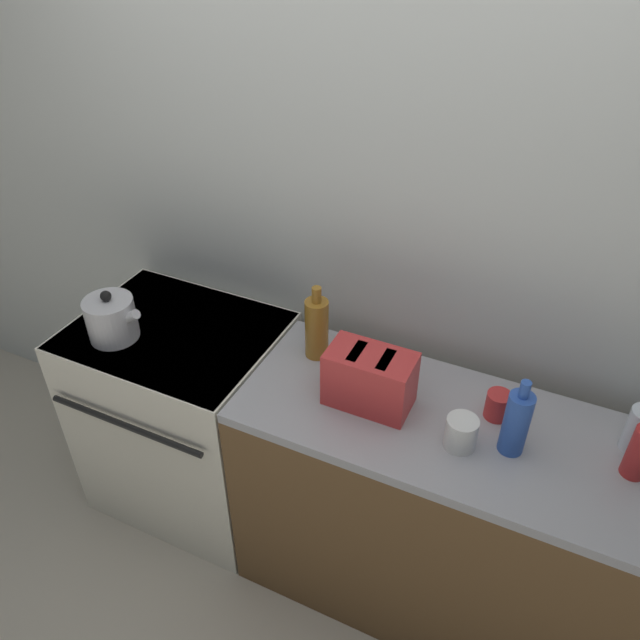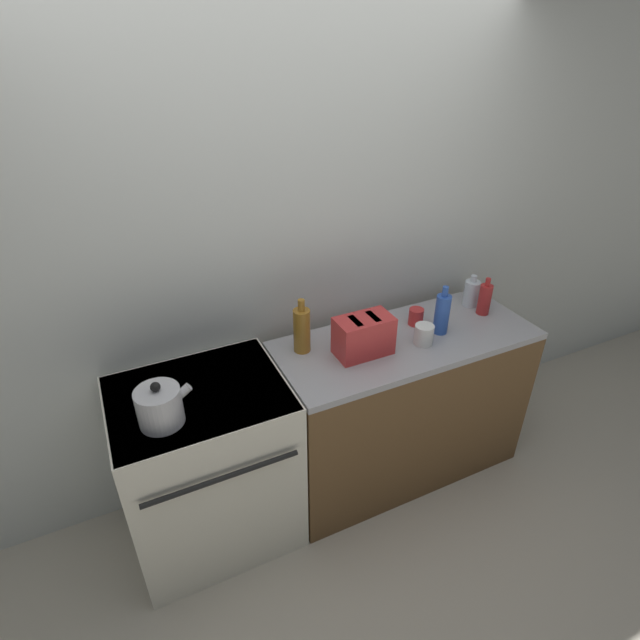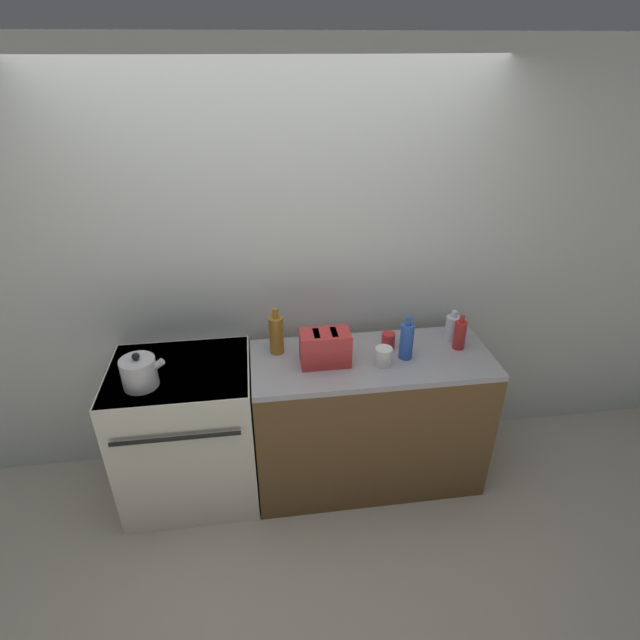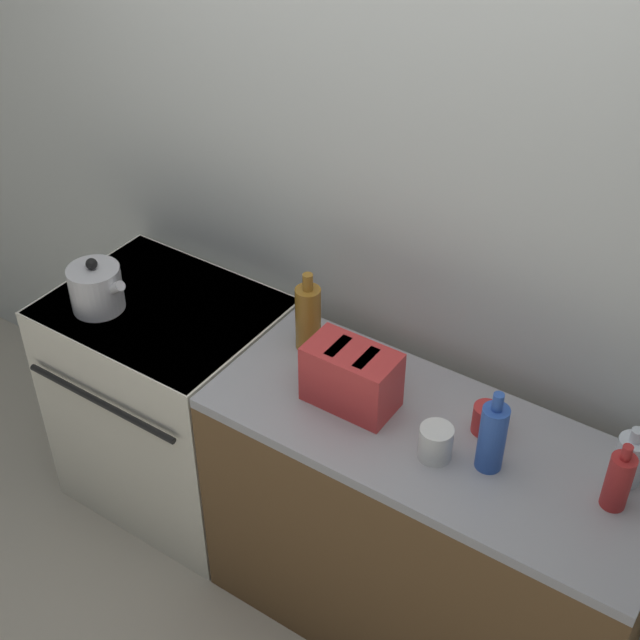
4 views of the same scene
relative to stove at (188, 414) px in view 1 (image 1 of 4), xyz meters
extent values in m
plane|color=beige|center=(0.61, -0.32, -0.48)|extent=(12.00, 12.00, 0.00)
cube|color=silver|center=(0.61, 0.37, 0.82)|extent=(8.00, 0.05, 2.60)
cube|color=silver|center=(0.00, 0.00, -0.01)|extent=(0.80, 0.64, 0.93)
cube|color=black|center=(0.00, 0.00, 0.44)|extent=(0.78, 0.62, 0.02)
cylinder|color=black|center=(-0.18, -0.13, 0.45)|extent=(0.20, 0.20, 0.01)
cylinder|color=black|center=(0.18, -0.13, 0.45)|extent=(0.20, 0.20, 0.01)
cylinder|color=black|center=(-0.18, 0.13, 0.45)|extent=(0.20, 0.20, 0.01)
cylinder|color=black|center=(0.18, 0.13, 0.45)|extent=(0.20, 0.20, 0.01)
cylinder|color=black|center=(0.00, -0.34, 0.25)|extent=(0.68, 0.02, 0.02)
cube|color=brown|center=(1.12, -0.03, -0.03)|extent=(1.42, 0.58, 0.90)
cube|color=#A3A3A8|center=(1.12, -0.03, 0.44)|extent=(1.42, 0.58, 0.04)
cylinder|color=silver|center=(-0.18, -0.13, 0.54)|extent=(0.19, 0.19, 0.17)
sphere|color=black|center=(-0.18, -0.13, 0.64)|extent=(0.04, 0.04, 0.04)
cylinder|color=silver|center=(-0.09, -0.13, 0.57)|extent=(0.11, 0.04, 0.09)
cube|color=red|center=(0.83, -0.05, 0.56)|extent=(0.28, 0.16, 0.20)
cube|color=black|center=(0.78, -0.05, 0.65)|extent=(0.03, 0.11, 0.01)
cube|color=black|center=(0.88, -0.05, 0.65)|extent=(0.03, 0.11, 0.01)
cylinder|color=#B72828|center=(1.65, 0.01, 0.54)|extent=(0.07, 0.07, 0.18)
cylinder|color=#9E6B23|center=(0.57, 0.11, 0.57)|extent=(0.09, 0.09, 0.23)
cylinder|color=#9E6B23|center=(0.57, 0.11, 0.72)|extent=(0.03, 0.03, 0.06)
cylinder|color=silver|center=(1.65, 0.11, 0.53)|extent=(0.09, 0.09, 0.15)
cylinder|color=#2D56B7|center=(1.31, -0.05, 0.56)|extent=(0.08, 0.08, 0.22)
cylinder|color=#2D56B7|center=(1.31, -0.05, 0.70)|extent=(0.03, 0.03, 0.05)
cylinder|color=white|center=(1.16, -0.10, 0.51)|extent=(0.10, 0.10, 0.11)
cylinder|color=red|center=(1.24, 0.07, 0.50)|extent=(0.08, 0.08, 0.09)
camera|label=1|loc=(1.35, -1.50, 1.91)|focal=35.00mm
camera|label=2|loc=(-0.26, -1.83, 1.89)|focal=28.00mm
camera|label=3|loc=(0.48, -2.41, 2.07)|focal=28.00mm
camera|label=4|loc=(1.91, -1.81, 2.34)|focal=50.00mm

